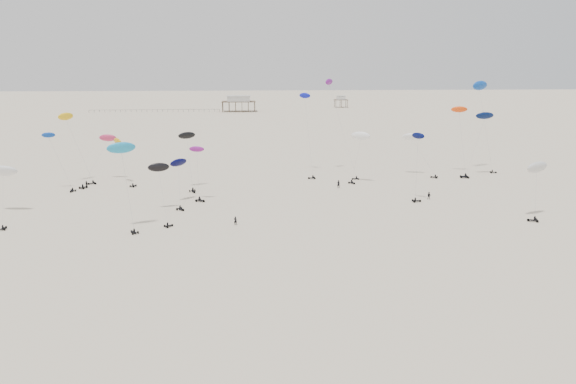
{
  "coord_description": "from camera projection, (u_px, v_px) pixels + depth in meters",
  "views": [
    {
      "loc": [
        -7.54,
        -5.93,
        28.32
      ],
      "look_at": [
        0.0,
        88.0,
        7.0
      ],
      "focal_mm": 35.0,
      "sensor_mm": 36.0,
      "label": 1
    }
  ],
  "objects": [
    {
      "name": "rig_16",
      "position": [
        101.0,
        150.0,
        138.54
      ],
      "size": [
        7.13,
        14.06,
        15.1
      ],
      "rotation": [
        0.0,
        0.0,
        5.72
      ],
      "color": "black",
      "rests_on": "ground"
    },
    {
      "name": "rig_14",
      "position": [
        481.0,
        93.0,
        152.27
      ],
      "size": [
        6.38,
        10.24,
        24.39
      ],
      "rotation": [
        0.0,
        0.0,
        4.47
      ],
      "color": "black",
      "rests_on": "ground"
    },
    {
      "name": "rig_8",
      "position": [
        123.0,
        159.0,
        97.04
      ],
      "size": [
        5.77,
        6.98,
        15.62
      ],
      "rotation": [
        0.0,
        0.0,
        0.69
      ],
      "color": "black",
      "rests_on": "ground"
    },
    {
      "name": "rig_15",
      "position": [
        3.0,
        175.0,
        108.85
      ],
      "size": [
        8.5,
        15.99,
        15.49
      ],
      "rotation": [
        0.0,
        0.0,
        -0.18
      ],
      "color": "black",
      "rests_on": "ground"
    },
    {
      "name": "rig_5",
      "position": [
        160.0,
        177.0,
        109.59
      ],
      "size": [
        6.53,
        15.81,
        15.71
      ],
      "rotation": [
        0.0,
        0.0,
        5.37
      ],
      "color": "black",
      "rests_on": "ground"
    },
    {
      "name": "rig_12",
      "position": [
        72.0,
        134.0,
        136.63
      ],
      "size": [
        9.31,
        7.54,
        17.37
      ],
      "rotation": [
        0.0,
        0.0,
        2.12
      ],
      "color": "black",
      "rests_on": "ground"
    },
    {
      "name": "pavilion_small",
      "position": [
        341.0,
        102.0,
        385.96
      ],
      "size": [
        9.0,
        7.0,
        8.0
      ],
      "color": "brown",
      "rests_on": "ground"
    },
    {
      "name": "rig_0",
      "position": [
        189.0,
        151.0,
        130.08
      ],
      "size": [
        4.97,
        9.24,
        13.5
      ],
      "rotation": [
        0.0,
        0.0,
        3.55
      ],
      "color": "black",
      "rests_on": "ground"
    },
    {
      "name": "spectator_0",
      "position": [
        236.0,
        225.0,
        101.79
      ],
      "size": [
        0.79,
        0.62,
        1.91
      ],
      "primitive_type": "imported",
      "rotation": [
        0.0,
        0.0,
        2.91
      ],
      "color": "black",
      "rests_on": "ground"
    },
    {
      "name": "rig_1",
      "position": [
        122.0,
        153.0,
        135.77
      ],
      "size": [
        6.95,
        8.79,
        11.8
      ],
      "rotation": [
        0.0,
        0.0,
        5.71
      ],
      "color": "black",
      "rests_on": "ground"
    },
    {
      "name": "rig_2",
      "position": [
        307.0,
        125.0,
        147.51
      ],
      "size": [
        3.41,
        14.2,
        22.56
      ],
      "rotation": [
        0.0,
        0.0,
        1.66
      ],
      "color": "black",
      "rests_on": "ground"
    },
    {
      "name": "rig_9",
      "position": [
        336.0,
        106.0,
        148.13
      ],
      "size": [
        7.63,
        16.59,
        27.1
      ],
      "rotation": [
        0.0,
        0.0,
        1.77
      ],
      "color": "black",
      "rests_on": "ground"
    },
    {
      "name": "rig_13",
      "position": [
        537.0,
        175.0,
        105.86
      ],
      "size": [
        6.02,
        7.18,
        10.8
      ],
      "rotation": [
        0.0,
        0.0,
        1.29
      ],
      "color": "black",
      "rests_on": "ground"
    },
    {
      "name": "rig_11",
      "position": [
        417.0,
        166.0,
        118.24
      ],
      "size": [
        2.74,
        4.21,
        14.61
      ],
      "rotation": [
        0.0,
        0.0,
        4.74
      ],
      "color": "black",
      "rests_on": "ground"
    },
    {
      "name": "rig_4",
      "position": [
        359.0,
        144.0,
        136.9
      ],
      "size": [
        5.74,
        5.05,
        12.65
      ],
      "rotation": [
        0.0,
        0.0,
        3.64
      ],
      "color": "black",
      "rests_on": "ground"
    },
    {
      "name": "rig_7",
      "position": [
        198.0,
        173.0,
        118.87
      ],
      "size": [
        3.54,
        4.14,
        11.83
      ],
      "rotation": [
        0.0,
        0.0,
        4.1
      ],
      "color": "black",
      "rests_on": "ground"
    },
    {
      "name": "spectator_1",
      "position": [
        429.0,
        199.0,
        121.35
      ],
      "size": [
        1.06,
        0.95,
        1.88
      ],
      "primitive_type": "imported",
      "rotation": [
        0.0,
        0.0,
        5.7
      ],
      "color": "black",
      "rests_on": "ground"
    },
    {
      "name": "pier_fence",
      "position": [
        155.0,
        111.0,
        347.87
      ],
      "size": [
        80.2,
        0.2,
        1.5
      ],
      "color": "black",
      "rests_on": "ground"
    },
    {
      "name": "spectator_2",
      "position": [
        87.0,
        188.0,
        132.5
      ],
      "size": [
        1.34,
        0.99,
        2.03
      ],
      "primitive_type": "imported",
      "rotation": [
        0.0,
        0.0,
        5.96
      ],
      "color": "black",
      "rests_on": "ground"
    },
    {
      "name": "pavilion_main",
      "position": [
        239.0,
        105.0,
        351.17
      ],
      "size": [
        21.0,
        13.0,
        9.8
      ],
      "color": "brown",
      "rests_on": "ground"
    },
    {
      "name": "rig_18",
      "position": [
        461.0,
        128.0,
        147.87
      ],
      "size": [
        4.55,
        10.03,
        18.14
      ],
      "rotation": [
        0.0,
        0.0,
        1.41
      ],
      "color": "black",
      "rests_on": "ground"
    },
    {
      "name": "ground_plane",
      "position": [
        264.0,
        144.0,
        207.05
      ],
      "size": [
        900.0,
        900.0,
        0.0
      ],
      "primitive_type": "plane",
      "color": "beige"
    },
    {
      "name": "rig_17",
      "position": [
        415.0,
        142.0,
        147.22
      ],
      "size": [
        8.44,
        9.15,
        12.09
      ],
      "rotation": [
        0.0,
        0.0,
        1.09
      ],
      "color": "black",
      "rests_on": "ground"
    },
    {
      "name": "rig_6",
      "position": [
        179.0,
        172.0,
        117.15
      ],
      "size": [
        4.45,
        12.11,
        11.04
      ],
      "rotation": [
        0.0,
        0.0,
        3.86
      ],
      "color": "black",
      "rests_on": "ground"
    },
    {
      "name": "spectator_3",
      "position": [
        338.0,
        188.0,
        132.52
      ],
      "size": [
        0.82,
        0.57,
        2.23
      ],
      "primitive_type": "imported",
      "rotation": [
        0.0,
        0.0,
        3.16
      ],
      "color": "black",
      "rests_on": "ground"
    },
    {
      "name": "rig_10",
      "position": [
        480.0,
        130.0,
        145.02
      ],
      "size": [
        9.52,
        6.39,
        16.92
      ],
      "rotation": [
        0.0,
        0.0,
        1.57
      ],
      "color": "black",
      "rests_on": "ground"
    },
    {
      "name": "rig_3",
      "position": [
        59.0,
        159.0,
        128.64
      ],
      "size": [
        7.75,
        5.51,
        13.61
      ],
      "rotation": [
        0.0,
        0.0,
        2.95
      ],
      "color": "black",
      "rests_on": "ground"
    }
  ]
}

